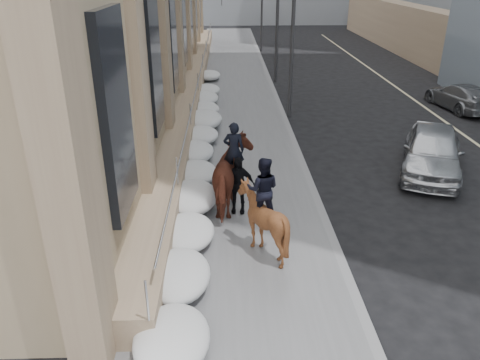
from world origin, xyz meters
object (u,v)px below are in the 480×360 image
Objects in this scene: car_silver at (432,151)px; car_grey at (460,97)px; mounted_horse_right at (262,215)px; mounted_horse_left at (233,175)px; pedestrian at (238,185)px.

car_silver is 1.07× the size of car_grey.
car_grey is at bearing -121.88° from mounted_horse_right.
mounted_horse_right is 0.55× the size of car_grey.
mounted_horse_left is 7.86m from car_silver.
mounted_horse_left is 0.55× the size of car_silver.
mounted_horse_left is 0.58× the size of car_grey.
mounted_horse_left is 1.53× the size of pedestrian.
mounted_horse_left is 2.51m from mounted_horse_right.
mounted_horse_right reaches higher than car_grey.
mounted_horse_right is at bearing 111.45° from mounted_horse_left.
mounted_horse_right is 17.79m from car_grey.
car_silver is (7.19, 3.05, -0.16)m from pedestrian.
mounted_horse_left is at bearing 34.01° from car_grey.
mounted_horse_left is at bearing 125.06° from pedestrian.
pedestrian is 0.38× the size of car_grey.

